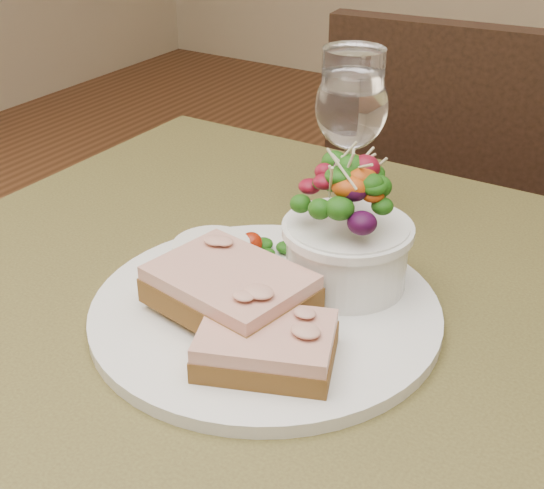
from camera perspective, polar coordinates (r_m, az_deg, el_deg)
The scene contains 9 objects.
cafe_table at distance 0.73m, azimuth -0.64°, elevation -12.75°, with size 0.80×0.80×0.75m.
chair_far at distance 1.48m, azimuth 13.86°, elevation -6.40°, with size 0.46×0.46×0.90m.
dinner_plate at distance 0.67m, azimuth -0.49°, elevation -5.03°, with size 0.31×0.31×0.01m, color white.
sandwich_front at distance 0.59m, azimuth -0.43°, elevation -7.59°, with size 0.13×0.11×0.03m.
sandwich_back at distance 0.64m, azimuth -3.17°, elevation -3.36°, with size 0.14×0.12×0.03m.
ramekin at distance 0.70m, azimuth -4.56°, elevation -1.02°, with size 0.07×0.07×0.04m.
salad_bowl at distance 0.67m, azimuth 5.75°, elevation 1.39°, with size 0.11×0.11×0.13m.
garnish at distance 0.74m, azimuth -0.67°, elevation -0.09°, with size 0.05×0.04×0.02m.
wine_glass at distance 0.80m, azimuth 5.99°, elevation 9.91°, with size 0.08×0.08×0.18m.
Camera 1 is at (0.29, -0.46, 1.13)m, focal length 50.00 mm.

